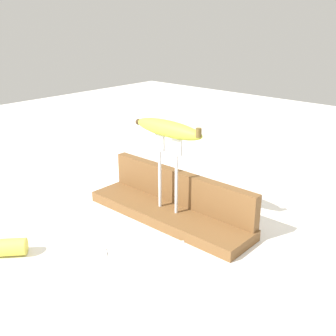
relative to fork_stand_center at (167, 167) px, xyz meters
The scene contains 7 objects.
ground_plane 0.13m from the fork_stand_center, 90.00° to the left, with size 3.00×3.00×0.00m, color silver.
wooden_board 0.12m from the fork_stand_center, 90.00° to the left, with size 0.41×0.11×0.02m, color brown.
board_backstop 0.08m from the fork_stand_center, 90.00° to the left, with size 0.40×0.02×0.08m, color brown.
fork_stand_center is the anchor object (origin of this frame).
banana_raised_center 0.09m from the fork_stand_center, behind, with size 0.19×0.04×0.04m.
fork_fallen_near 0.20m from the fork_stand_center, 81.23° to the right, with size 0.12×0.17×0.01m.
banana_chunk_near 0.35m from the fork_stand_center, 112.37° to the right, with size 0.06×0.07×0.03m.
Camera 1 is at (0.55, -0.62, 0.43)m, focal length 43.28 mm.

